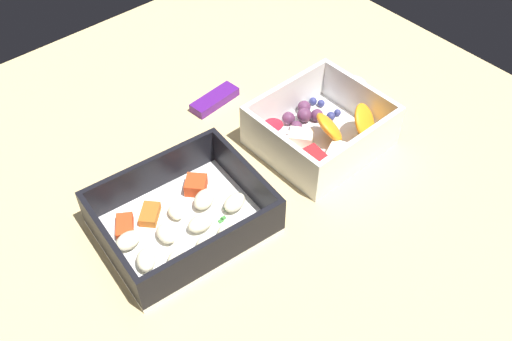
% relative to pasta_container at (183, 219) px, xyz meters
% --- Properties ---
extents(table_surface, '(0.80, 0.80, 0.02)m').
position_rel_pasta_container_xyz_m(table_surface, '(0.11, 0.01, -0.03)').
color(table_surface, tan).
rests_on(table_surface, ground).
extents(pasta_container, '(0.18, 0.15, 0.05)m').
position_rel_pasta_container_xyz_m(pasta_container, '(0.00, 0.00, 0.00)').
color(pasta_container, white).
rests_on(pasta_container, table_surface).
extents(fruit_bowl, '(0.15, 0.13, 0.06)m').
position_rel_pasta_container_xyz_m(fruit_bowl, '(0.21, -0.00, 0.00)').
color(fruit_bowl, white).
rests_on(fruit_bowl, table_surface).
extents(candy_bar, '(0.07, 0.03, 0.01)m').
position_rel_pasta_container_xyz_m(candy_bar, '(0.16, 0.14, -0.01)').
color(candy_bar, '#51197A').
rests_on(candy_bar, table_surface).
extents(paper_cup_liner, '(0.04, 0.04, 0.01)m').
position_rel_pasta_container_xyz_m(paper_cup_liner, '(0.31, 0.04, -0.01)').
color(paper_cup_liner, white).
rests_on(paper_cup_liner, table_surface).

